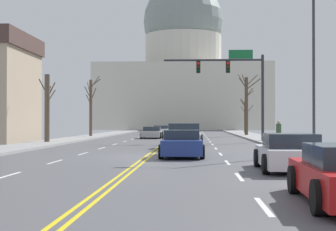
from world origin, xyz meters
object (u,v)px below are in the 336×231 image
object	(u,v)px
sedan_near_03	(289,153)
sedan_near_00	(188,136)
sedan_near_02	(182,144)
sedan_oncoming_01	(161,131)
street_lamp_right	(308,49)
sedan_oncoming_00	(152,133)
pickup_truck_near_01	(184,137)
signal_gantry	(235,76)
pedestrian_00	(279,131)

from	to	relation	value
sedan_near_03	sedan_near_00	bearing A→B (deg)	100.61
sedan_near_02	sedan_oncoming_01	distance (m)	34.67
street_lamp_right	sedan_near_03	bearing A→B (deg)	-106.63
sedan_near_03	sedan_oncoming_01	distance (m)	41.42
street_lamp_right	sedan_oncoming_00	distance (m)	25.93
street_lamp_right	pickup_truck_near_01	distance (m)	9.26
signal_gantry	sedan_near_03	size ratio (longest dim) A/B	1.83
signal_gantry	sedan_oncoming_00	distance (m)	12.69
street_lamp_right	sedan_oncoming_00	size ratio (longest dim) A/B	1.89
sedan_near_02	sedan_oncoming_00	world-z (taller)	sedan_near_02
sedan_near_02	sedan_oncoming_00	bearing A→B (deg)	97.77
signal_gantry	sedan_near_02	size ratio (longest dim) A/B	1.76
signal_gantry	sedan_oncoming_00	xyz separation A→B (m)	(-7.36, 9.21, -4.69)
sedan_oncoming_01	sedan_near_03	bearing A→B (deg)	-80.36
pedestrian_00	sedan_near_03	bearing A→B (deg)	-98.32
pedestrian_00	sedan_near_02	bearing A→B (deg)	-121.88
sedan_oncoming_00	pickup_truck_near_01	bearing A→B (deg)	-79.38
sedan_oncoming_00	sedan_near_00	bearing A→B (deg)	-74.01
sedan_oncoming_01	sedan_near_00	bearing A→B (deg)	-81.24
street_lamp_right	pedestrian_00	distance (m)	8.70
street_lamp_right	sedan_oncoming_01	distance (m)	33.95
pickup_truck_near_01	sedan_oncoming_01	distance (m)	27.52
pickup_truck_near_01	pedestrian_00	bearing A→B (deg)	23.40
sedan_near_02	street_lamp_right	bearing A→B (deg)	19.76
sedan_oncoming_01	sedan_oncoming_00	bearing A→B (deg)	-92.26
street_lamp_right	sedan_oncoming_01	size ratio (longest dim) A/B	1.96
sedan_near_00	street_lamp_right	bearing A→B (deg)	-60.07
pickup_truck_near_01	sedan_near_03	size ratio (longest dim) A/B	1.32
signal_gantry	sedan_near_00	world-z (taller)	signal_gantry
signal_gantry	pedestrian_00	world-z (taller)	signal_gantry
sedan_near_00	sedan_near_02	distance (m)	13.01
sedan_near_02	pedestrian_00	size ratio (longest dim) A/B	2.87
pedestrian_00	pickup_truck_near_01	bearing A→B (deg)	-156.60
street_lamp_right	signal_gantry	bearing A→B (deg)	99.83
pickup_truck_near_01	street_lamp_right	bearing A→B (deg)	-37.67
street_lamp_right	sedan_near_00	bearing A→B (deg)	119.93
sedan_near_00	sedan_near_03	world-z (taller)	sedan_near_03
sedan_near_03	street_lamp_right	bearing A→B (deg)	73.37
street_lamp_right	sedan_oncoming_00	world-z (taller)	street_lamp_right
pickup_truck_near_01	sedan_near_02	distance (m)	7.18
pickup_truck_near_01	signal_gantry	bearing A→B (deg)	67.58
signal_gantry	street_lamp_right	size ratio (longest dim) A/B	0.90
sedan_near_00	sedan_near_03	xyz separation A→B (m)	(3.62, -19.32, 0.02)
pedestrian_00	sedan_oncoming_00	bearing A→B (deg)	121.16
pickup_truck_near_01	sedan_near_02	world-z (taller)	pickup_truck_near_01
sedan_near_00	sedan_near_02	size ratio (longest dim) A/B	1.01
sedan_oncoming_00	pedestrian_00	size ratio (longest dim) A/B	2.97
sedan_near_03	sedan_oncoming_00	xyz separation A→B (m)	(-7.28, 32.09, -0.04)
street_lamp_right	pedestrian_00	bearing A→B (deg)	91.54
sedan_near_00	sedan_oncoming_01	xyz separation A→B (m)	(-3.32, 21.51, 0.00)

